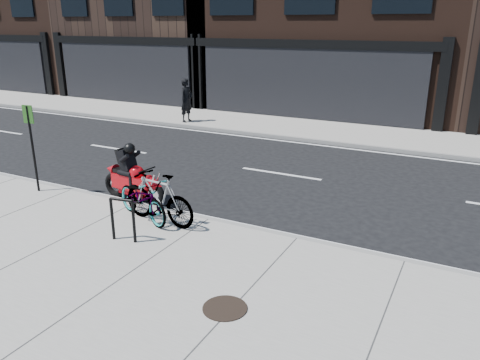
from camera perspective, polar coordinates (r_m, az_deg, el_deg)
The scene contains 10 objects.
ground at distance 11.63m, azimuth 1.18°, elevation -1.92°, with size 120.00×120.00×0.00m, color black.
sidewalk_near at distance 7.87m, azimuth -15.59°, elevation -12.79°, with size 60.00×6.00×0.13m, color gray.
sidewalk_far at distance 18.61m, azimuth 11.87°, elevation 5.74°, with size 60.00×3.50×0.13m, color gray.
bike_rack at distance 9.07m, azimuth -14.12°, elevation -4.27°, with size 0.51×0.14×0.86m.
bicycle_front at distance 9.99m, azimuth -11.80°, elevation -2.20°, with size 0.61×1.76×0.93m, color gray.
bicycle_rear at distance 9.72m, azimuth -9.89°, elevation -2.17°, with size 0.51×1.82×1.09m, color gray.
motorcycle at distance 11.32m, azimuth -12.60°, elevation 0.17°, with size 1.92×0.56×1.44m.
pedestrian at distance 19.86m, azimuth -6.54°, elevation 9.64°, with size 0.66×0.43×1.80m, color black.
manhole_cover at distance 7.05m, azimuth -1.85°, elevation -15.34°, with size 0.66×0.66×0.01m, color black.
sign_post at distance 12.28m, azimuth -24.05°, elevation 4.39°, with size 0.29×0.06×2.13m.
Camera 1 is at (4.80, -9.78, 4.07)m, focal length 35.00 mm.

